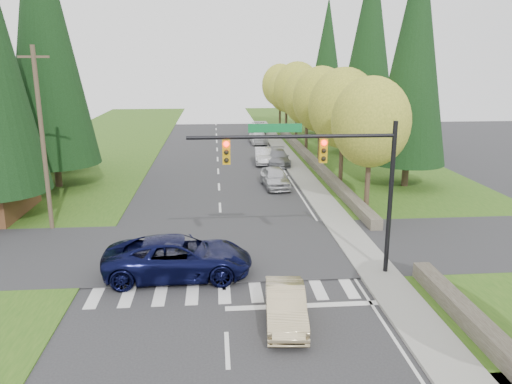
{
  "coord_description": "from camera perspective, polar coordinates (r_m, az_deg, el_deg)",
  "views": [
    {
      "loc": [
        -0.27,
        -15.54,
        9.18
      ],
      "look_at": [
        1.76,
        8.64,
        2.8
      ],
      "focal_mm": 35.0,
      "sensor_mm": 36.0,
      "label": 1
    }
  ],
  "objects": [
    {
      "name": "parked_car_d",
      "position": [
        57.55,
        0.24,
        6.34
      ],
      "size": [
        2.0,
        4.59,
        1.54
      ],
      "primitive_type": "imported",
      "rotation": [
        0.0,
        0.0,
        0.04
      ],
      "color": "silver",
      "rests_on": "ground"
    },
    {
      "name": "decid_tree_1",
      "position": [
        37.92,
        9.96,
        9.4
      ],
      "size": [
        5.2,
        5.2,
        8.8
      ],
      "color": "#38281C",
      "rests_on": "ground"
    },
    {
      "name": "stone_wall_north",
      "position": [
        47.23,
        6.12,
        3.88
      ],
      "size": [
        0.7,
        40.0,
        0.7
      ],
      "primitive_type": "cube",
      "color": "#4C4438",
      "rests_on": "ground"
    },
    {
      "name": "traffic_signal",
      "position": [
        20.99,
        8.08,
        3.05
      ],
      "size": [
        8.7,
        0.37,
        6.8
      ],
      "color": "black",
      "rests_on": "ground"
    },
    {
      "name": "conifer_w_c",
      "position": [
        39.38,
        -23.16,
        16.69
      ],
      "size": [
        6.46,
        6.46,
        20.8
      ],
      "color": "#38281C",
      "rests_on": "ground"
    },
    {
      "name": "ground",
      "position": [
        18.05,
        -3.4,
        -15.87
      ],
      "size": [
        120.0,
        120.0,
        0.0
      ],
      "primitive_type": "plane",
      "color": "#28282B",
      "rests_on": "ground"
    },
    {
      "name": "parked_car_b",
      "position": [
        45.4,
        2.53,
        3.95
      ],
      "size": [
        2.07,
        4.84,
        1.39
      ],
      "primitive_type": "imported",
      "rotation": [
        0.0,
        0.0,
        -0.02
      ],
      "color": "slate",
      "rests_on": "ground"
    },
    {
      "name": "decid_tree_2",
      "position": [
        44.65,
        7.44,
        10.44
      ],
      "size": [
        5.0,
        5.0,
        8.82
      ],
      "color": "#38281C",
      "rests_on": "ground"
    },
    {
      "name": "parked_car_a",
      "position": [
        37.29,
        2.2,
        1.68
      ],
      "size": [
        2.09,
        4.58,
        1.52
      ],
      "primitive_type": "imported",
      "rotation": [
        0.0,
        0.0,
        0.07
      ],
      "color": "silver",
      "rests_on": "ground"
    },
    {
      "name": "sidewalk_east",
      "position": [
        39.29,
        5.84,
        1.24
      ],
      "size": [
        1.8,
        80.0,
        0.13
      ],
      "primitive_type": "cube",
      "color": "gray",
      "rests_on": "ground"
    },
    {
      "name": "conifer_e_a",
      "position": [
        38.3,
        17.69,
        14.98
      ],
      "size": [
        5.44,
        5.44,
        17.8
      ],
      "color": "#38281C",
      "rests_on": "ground"
    },
    {
      "name": "parked_car_e",
      "position": [
        64.66,
        0.31,
        7.18
      ],
      "size": [
        2.17,
        4.77,
        1.35
      ],
      "primitive_type": "imported",
      "rotation": [
        0.0,
        0.0,
        -0.06
      ],
      "color": "#A8A7AC",
      "rests_on": "ground"
    },
    {
      "name": "curb_east",
      "position": [
        39.14,
        4.62,
        1.22
      ],
      "size": [
        0.2,
        80.0,
        0.13
      ],
      "primitive_type": "cube",
      "color": "gray",
      "rests_on": "ground"
    },
    {
      "name": "decid_tree_6",
      "position": [
        72.24,
        2.79,
        12.09
      ],
      "size": [
        5.2,
        5.2,
        8.86
      ],
      "color": "#38281C",
      "rests_on": "ground"
    },
    {
      "name": "suv_navy",
      "position": [
        22.21,
        -8.85,
        -7.37
      ],
      "size": [
        6.45,
        3.05,
        1.78
      ],
      "primitive_type": "imported",
      "rotation": [
        0.0,
        0.0,
        1.59
      ],
      "color": "black",
      "rests_on": "ground"
    },
    {
      "name": "conifer_e_b",
      "position": [
        51.86,
        12.83,
        16.17
      ],
      "size": [
        6.12,
        6.12,
        19.8
      ],
      "color": "#38281C",
      "rests_on": "ground"
    },
    {
      "name": "decid_tree_0",
      "position": [
        31.23,
        13.0,
        7.77
      ],
      "size": [
        4.8,
        4.8,
        8.37
      ],
      "color": "#38281C",
      "rests_on": "ground"
    },
    {
      "name": "decid_tree_5",
      "position": [
        65.32,
        3.52,
        11.51
      ],
      "size": [
        4.8,
        4.8,
        8.3
      ],
      "color": "#38281C",
      "rests_on": "ground"
    },
    {
      "name": "conifer_e_c",
      "position": [
        65.12,
        8.12,
        14.69
      ],
      "size": [
        5.1,
        5.1,
        16.8
      ],
      "color": "#38281C",
      "rests_on": "ground"
    },
    {
      "name": "conifer_w_e",
      "position": [
        45.66,
        -23.14,
        15.0
      ],
      "size": [
        5.78,
        5.78,
        18.8
      ],
      "color": "#38281C",
      "rests_on": "ground"
    },
    {
      "name": "grass_west",
      "position": [
        38.84,
        -23.78,
        -0.17
      ],
      "size": [
        14.0,
        110.0,
        0.06
      ],
      "primitive_type": "cube",
      "color": "#2C5316",
      "rests_on": "ground"
    },
    {
      "name": "decid_tree_4",
      "position": [
        58.41,
        4.72,
        11.63
      ],
      "size": [
        5.4,
        5.4,
        9.18
      ],
      "color": "#38281C",
      "rests_on": "ground"
    },
    {
      "name": "decid_tree_3",
      "position": [
        51.54,
        5.89,
        10.75
      ],
      "size": [
        5.0,
        5.0,
        8.55
      ],
      "color": "#38281C",
      "rests_on": "ground"
    },
    {
      "name": "sedan_champagne",
      "position": [
        18.42,
        3.41,
        -12.86
      ],
      "size": [
        1.72,
        4.1,
        1.32
      ],
      "primitive_type": "imported",
      "rotation": [
        0.0,
        0.0,
        -0.08
      ],
      "color": "#D3BC8C",
      "rests_on": "ground"
    },
    {
      "name": "grass_east",
      "position": [
        39.02,
        15.22,
        0.65
      ],
      "size": [
        14.0,
        110.0,
        0.06
      ],
      "primitive_type": "cube",
      "color": "#2C5316",
      "rests_on": "ground"
    },
    {
      "name": "utility_pole",
      "position": [
        29.32,
        -23.22,
        5.63
      ],
      "size": [
        1.6,
        0.24,
        10.0
      ],
      "color": "#473828",
      "rests_on": "ground"
    },
    {
      "name": "parked_car_c",
      "position": [
        46.03,
        0.85,
        4.14
      ],
      "size": [
        1.73,
        4.41,
        1.43
      ],
      "primitive_type": "imported",
      "rotation": [
        0.0,
        0.0,
        -0.05
      ],
      "color": "silver",
      "rests_on": "ground"
    },
    {
      "name": "cross_street",
      "position": [
        25.27,
        -3.89,
        -6.61
      ],
      "size": [
        120.0,
        8.0,
        0.1
      ],
      "primitive_type": "cube",
      "color": "#28282B",
      "rests_on": "ground"
    }
  ]
}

